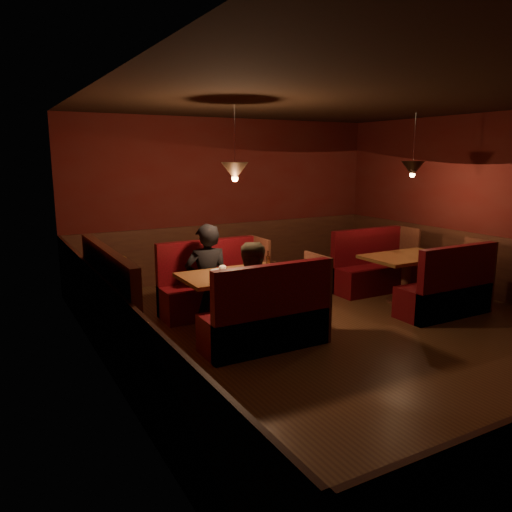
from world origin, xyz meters
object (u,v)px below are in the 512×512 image
main_bench_far (213,290)px  main_bench_near (269,321)px  main_table (237,286)px  second_bench_far (372,271)px  second_table (407,268)px  diner_b (256,279)px  diner_a (207,260)px  second_bench_near (448,293)px

main_bench_far → main_bench_near: (0.00, -1.59, 0.00)m
main_table → main_bench_near: bearing=-88.8°
second_bench_far → main_bench_near: bearing=-153.8°
main_table → second_table: main_table is taller
main_bench_far → second_table: 2.99m
second_bench_far → diner_b: bearing=-158.2°
second_table → diner_a: (-3.01, 0.73, 0.30)m
main_bench_near → second_bench_far: (2.85, 1.40, -0.00)m
main_bench_near → second_table: size_ratio=1.17×
main_bench_far → second_bench_near: (2.85, -1.76, -0.00)m
main_bench_far → diner_b: bearing=-91.2°
main_bench_far → diner_a: size_ratio=0.91×
main_bench_far → second_table: main_bench_far is taller
second_bench_near → second_bench_far: bearing=90.0°
second_bench_far → diner_a: 3.08m
main_table → second_bench_near: (2.86, -0.97, -0.25)m
main_bench_far → main_bench_near: 1.59m
main_bench_far → second_bench_near: size_ratio=1.06×
second_bench_far → diner_b: size_ratio=0.91×
second_table → diner_b: 2.88m
main_table → second_table: 2.84m
main_bench_far → second_bench_near: main_bench_far is taller
second_bench_near → diner_a: (-3.04, 1.52, 0.52)m
second_bench_far → diner_b: (-2.88, -1.15, 0.46)m
main_bench_far → second_bench_near: 3.35m
main_bench_near → second_bench_near: main_bench_near is taller
diner_a → main_table: bearing=118.3°
main_bench_near → second_bench_far: bearing=26.2°
second_bench_far → main_table: bearing=-168.1°
second_table → diner_b: (-2.85, -0.37, 0.25)m
main_bench_near → second_bench_far: 3.17m
main_table → main_bench_near: main_bench_near is taller
main_bench_near → second_table: main_bench_near is taller
diner_b → main_table: bearing=92.4°
diner_a → main_bench_near: bearing=108.8°
second_table → second_bench_far: (0.03, 0.78, -0.22)m
main_table → second_bench_far: bearing=11.9°
diner_b → second_table: bearing=11.0°
second_bench_near → diner_a: 3.44m
second_bench_far → diner_a: bearing=-179.1°
main_table → main_bench_near: (0.02, -0.80, -0.24)m
second_table → second_bench_far: 0.82m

